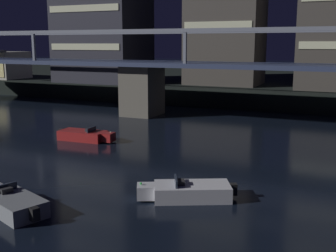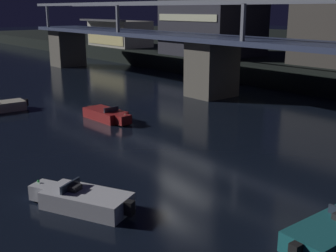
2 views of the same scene
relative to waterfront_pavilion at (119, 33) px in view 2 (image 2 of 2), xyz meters
name	(u,v)px [view 2 (image 2 of 2)]	position (x,y,z in m)	size (l,w,h in m)	color
waterfront_pavilion	(119,33)	(0.00, 0.00, 0.00)	(12.40, 7.40, 4.70)	#B2AD9E
speedboat_near_left	(83,200)	(48.96, -34.46, -4.02)	(4.96, 3.37, 1.16)	silver
speedboat_mid_left	(107,115)	(36.21, -25.26, -4.02)	(5.22, 1.98, 1.16)	maroon
speedboat_far_left	(334,232)	(57.61, -28.55, -4.02)	(1.97, 5.21, 1.16)	#196066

